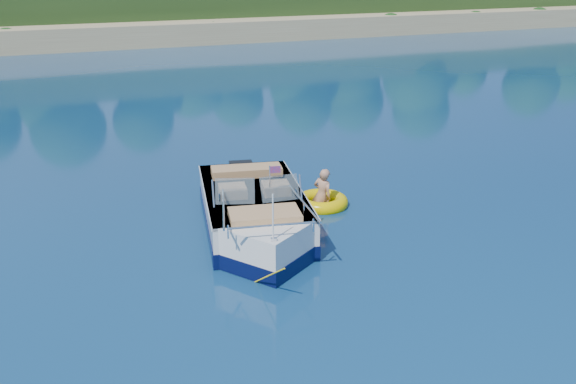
# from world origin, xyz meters

# --- Properties ---
(ground) EXTENTS (160.00, 160.00, 0.00)m
(ground) POSITION_xyz_m (0.00, 0.00, 0.00)
(ground) COLOR #091F42
(ground) RESTS_ON ground
(shoreline) EXTENTS (170.00, 59.00, 6.00)m
(shoreline) POSITION_xyz_m (0.00, 63.77, 0.98)
(shoreline) COLOR #A1875D
(shoreline) RESTS_ON ground
(motorboat) EXTENTS (2.95, 6.10, 2.05)m
(motorboat) POSITION_xyz_m (-0.76, 2.62, 0.40)
(motorboat) COLOR silver
(motorboat) RESTS_ON ground
(tow_tube) EXTENTS (1.44, 1.44, 0.35)m
(tow_tube) POSITION_xyz_m (1.33, 3.63, 0.09)
(tow_tube) COLOR #EFC700
(tow_tube) RESTS_ON ground
(boy) EXTENTS (0.68, 0.84, 1.51)m
(boy) POSITION_xyz_m (1.28, 3.53, 0.00)
(boy) COLOR tan
(boy) RESTS_ON ground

